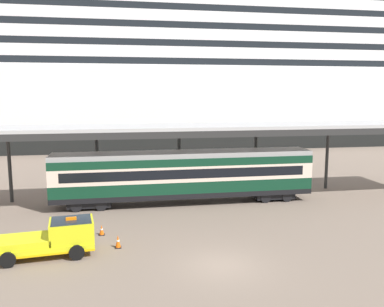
% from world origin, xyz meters
% --- Properties ---
extents(ground_plane, '(400.00, 400.00, 0.00)m').
position_xyz_m(ground_plane, '(0.00, 0.00, 0.00)').
color(ground_plane, '#746456').
extents(cruise_ship, '(143.31, 25.69, 35.32)m').
position_xyz_m(cruise_ship, '(-9.55, 53.27, 11.54)').
color(cruise_ship, black).
rests_on(cruise_ship, ground).
extents(platform_canopy, '(47.52, 5.17, 6.15)m').
position_xyz_m(platform_canopy, '(0.01, 12.49, 5.85)').
color(platform_canopy, '#B6B6B6').
rests_on(platform_canopy, ground).
extents(train_carriage, '(20.26, 2.81, 4.11)m').
position_xyz_m(train_carriage, '(0.01, 12.04, 2.30)').
color(train_carriage, black).
rests_on(train_carriage, ground).
extents(service_truck, '(5.40, 2.72, 2.02)m').
position_xyz_m(service_truck, '(-8.52, 2.85, 0.99)').
color(service_truck, yellow).
rests_on(service_truck, ground).
extents(traffic_cone_near, '(0.36, 0.36, 0.64)m').
position_xyz_m(traffic_cone_near, '(-6.15, 5.61, 0.31)').
color(traffic_cone_near, black).
rests_on(traffic_cone_near, ground).
extents(traffic_cone_mid, '(0.36, 0.36, 0.73)m').
position_xyz_m(traffic_cone_mid, '(-5.15, 3.31, 0.36)').
color(traffic_cone_mid, black).
rests_on(traffic_cone_mid, ground).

